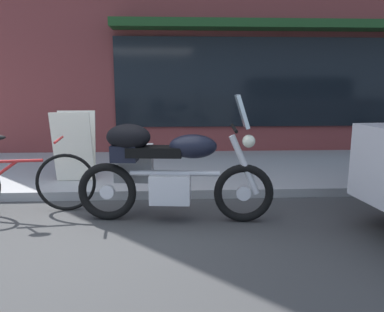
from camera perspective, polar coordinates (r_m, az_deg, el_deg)
The scene contains 4 objects.
ground_plane at distance 3.89m, azimuth -12.98°, elevation -12.06°, with size 80.00×80.00×0.00m, color #393939.
touring_motorcycle at distance 4.09m, azimuth -4.44°, elevation -1.72°, with size 2.17×0.79×1.41m.
parked_bicycle at distance 4.80m, azimuth -25.40°, elevation -3.63°, with size 1.78×0.48×0.94m.
sandwich_board_sign at distance 5.61m, azimuth -17.70°, elevation 1.46°, with size 0.55×0.43×1.01m.
Camera 1 is at (0.68, -3.52, 1.50)m, focal length 34.48 mm.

